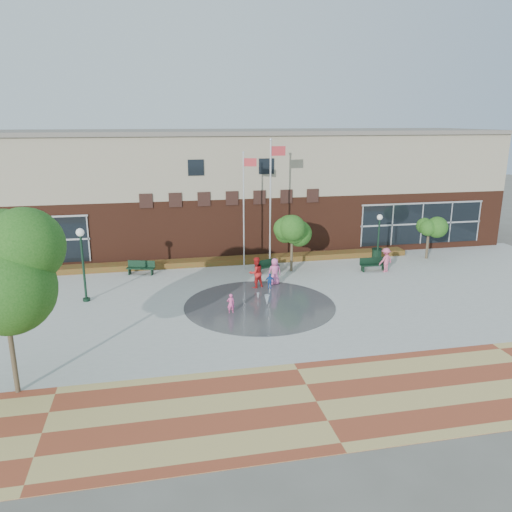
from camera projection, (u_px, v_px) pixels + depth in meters
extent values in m
plane|color=#666056|center=(272.00, 327.00, 24.93)|extent=(120.00, 120.00, 0.00)
cube|color=#A8A8A0|center=(256.00, 299.00, 28.71)|extent=(46.00, 18.00, 0.01)
cube|color=#9C4127|center=(316.00, 402.00, 18.32)|extent=(46.00, 6.00, 0.01)
cylinder|color=#383A3D|center=(260.00, 306.00, 27.76)|extent=(8.40, 8.40, 0.01)
cube|color=#512619|center=(223.00, 217.00, 40.86)|extent=(44.00, 10.00, 4.50)
cube|color=gray|center=(222.00, 162.00, 39.66)|extent=(44.00, 10.00, 4.50)
cube|color=slate|center=(221.00, 132.00, 39.05)|extent=(44.40, 10.40, 0.30)
cube|color=black|center=(10.00, 242.00, 33.23)|extent=(10.00, 0.12, 3.19)
cube|color=black|center=(421.00, 224.00, 39.07)|extent=(10.00, 0.12, 3.19)
cube|color=black|center=(196.00, 168.00, 34.42)|extent=(1.10, 0.10, 1.10)
cube|color=black|center=(266.00, 166.00, 35.40)|extent=(1.10, 0.10, 1.10)
cube|color=#9C2815|center=(235.00, 263.00, 35.89)|extent=(26.00, 1.20, 0.40)
cylinder|color=silver|center=(244.00, 213.00, 33.39)|extent=(0.10, 0.10, 7.88)
sphere|color=silver|center=(243.00, 153.00, 32.33)|extent=(0.15, 0.15, 0.15)
cube|color=#BB3035|center=(250.00, 162.00, 32.47)|extent=(0.84, 0.25, 0.53)
cylinder|color=silver|center=(270.00, 207.00, 33.20)|extent=(0.11, 0.11, 8.70)
sphere|color=silver|center=(271.00, 140.00, 32.03)|extent=(0.18, 0.18, 0.18)
cube|color=#BB3035|center=(278.00, 151.00, 32.34)|extent=(1.00, 0.07, 0.61)
cylinder|color=black|center=(84.00, 269.00, 27.94)|extent=(0.13, 0.13, 3.82)
cylinder|color=black|center=(87.00, 300.00, 28.42)|extent=(0.40, 0.40, 0.18)
sphere|color=silver|center=(80.00, 232.00, 27.38)|extent=(0.45, 0.45, 0.45)
cylinder|color=black|center=(378.00, 243.00, 34.88)|extent=(0.12, 0.12, 3.31)
cylinder|color=black|center=(377.00, 265.00, 35.30)|extent=(0.35, 0.35, 0.16)
sphere|color=silver|center=(380.00, 217.00, 34.39)|extent=(0.39, 0.39, 0.39)
cube|color=black|center=(141.00, 268.00, 33.15)|extent=(1.90, 1.00, 0.06)
cube|color=black|center=(141.00, 264.00, 33.30)|extent=(1.78, 0.56, 0.46)
cube|color=black|center=(268.00, 266.00, 33.63)|extent=(1.76, 1.12, 0.06)
cube|color=black|center=(266.00, 263.00, 33.74)|extent=(1.59, 0.73, 0.43)
cube|color=black|center=(373.00, 265.00, 33.93)|extent=(1.82, 0.52, 0.06)
cube|color=black|center=(372.00, 261.00, 34.08)|extent=(1.81, 0.07, 0.45)
cylinder|color=black|center=(376.00, 257.00, 35.48)|extent=(0.67, 0.67, 1.12)
cylinder|color=black|center=(377.00, 249.00, 35.33)|extent=(0.71, 0.71, 0.07)
cylinder|color=#453827|center=(11.00, 342.00, 18.44)|extent=(0.19, 0.19, 4.13)
cylinder|color=#453827|center=(292.00, 254.00, 33.66)|extent=(0.17, 0.17, 2.51)
cylinder|color=#453827|center=(427.00, 245.00, 36.81)|extent=(0.19, 0.19, 2.15)
cone|color=white|center=(267.00, 306.00, 27.74)|extent=(0.31, 0.31, 0.60)
cone|color=white|center=(258.00, 300.00, 28.66)|extent=(0.17, 0.17, 0.39)
imported|color=#EE5096|center=(231.00, 304.00, 26.51)|extent=(0.42, 0.29, 1.11)
imported|color=red|center=(256.00, 273.00, 30.45)|extent=(1.15, 1.03, 1.94)
imported|color=pink|center=(275.00, 271.00, 31.11)|extent=(0.86, 0.60, 1.69)
imported|color=#1D51AB|center=(270.00, 281.00, 30.32)|extent=(0.63, 0.37, 1.00)
imported|color=#D7597A|center=(386.00, 260.00, 33.67)|extent=(1.23, 0.95, 1.67)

